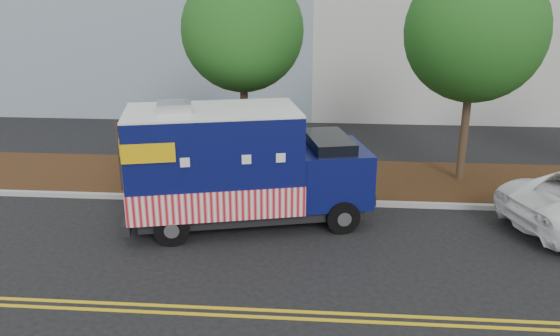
{
  "coord_description": "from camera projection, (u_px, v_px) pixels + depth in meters",
  "views": [
    {
      "loc": [
        2.51,
        -14.04,
        6.25
      ],
      "look_at": [
        1.36,
        0.6,
        1.4
      ],
      "focal_mm": 35.0,
      "sensor_mm": 36.0,
      "label": 1
    }
  ],
  "objects": [
    {
      "name": "centerline_far",
      "position": [
        192.0,
        314.0,
        10.99
      ],
      "size": [
        120.0,
        0.1,
        0.01
      ],
      "primitive_type": "cube",
      "color": "gold",
      "rests_on": "ground"
    },
    {
      "name": "centerline_near",
      "position": [
        195.0,
        307.0,
        11.22
      ],
      "size": [
        120.0,
        0.1,
        0.01
      ],
      "primitive_type": "cube",
      "color": "gold",
      "rests_on": "ground"
    },
    {
      "name": "mulch_strip",
      "position": [
        247.0,
        177.0,
        18.73
      ],
      "size": [
        120.0,
        4.0,
        0.15
      ],
      "primitive_type": "cube",
      "color": "#331E0E",
      "rests_on": "ground"
    },
    {
      "name": "tree_b",
      "position": [
        243.0,
        31.0,
        17.29
      ],
      "size": [
        3.89,
        3.89,
        6.92
      ],
      "color": "#38281C",
      "rests_on": "ground"
    },
    {
      "name": "sign_post",
      "position": [
        119.0,
        157.0,
        17.12
      ],
      "size": [
        0.06,
        0.06,
        2.4
      ],
      "primitive_type": "cube",
      "color": "#473828",
      "rests_on": "ground"
    },
    {
      "name": "curb",
      "position": [
        238.0,
        200.0,
        16.74
      ],
      "size": [
        120.0,
        0.18,
        0.15
      ],
      "primitive_type": "cube",
      "color": "#9E9E99",
      "rests_on": "ground"
    },
    {
      "name": "tree_c",
      "position": [
        475.0,
        32.0,
        16.86
      ],
      "size": [
        4.37,
        4.37,
        7.15
      ],
      "color": "#38281C",
      "rests_on": "ground"
    },
    {
      "name": "ground",
      "position": [
        231.0,
        220.0,
        15.44
      ],
      "size": [
        120.0,
        120.0,
        0.0
      ],
      "primitive_type": "plane",
      "color": "black",
      "rests_on": "ground"
    },
    {
      "name": "food_truck",
      "position": [
        236.0,
        169.0,
        14.79
      ],
      "size": [
        6.97,
        3.9,
        3.48
      ],
      "rotation": [
        0.0,
        0.0,
        0.24
      ],
      "color": "black",
      "rests_on": "ground"
    }
  ]
}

